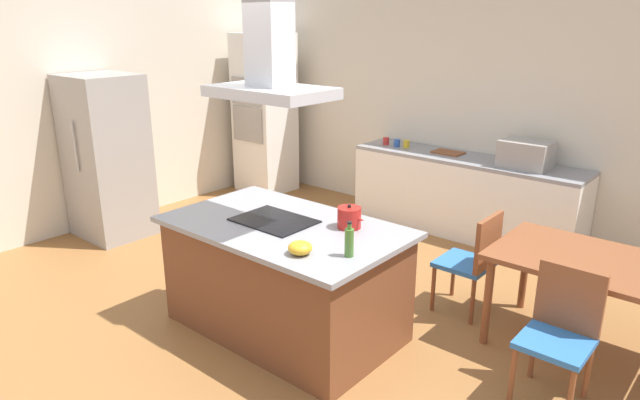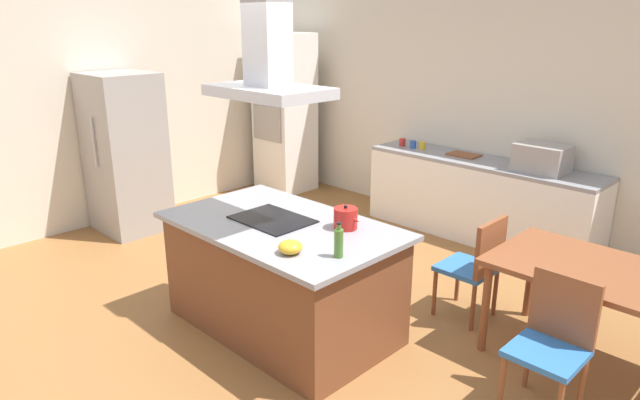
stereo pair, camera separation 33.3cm
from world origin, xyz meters
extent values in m
plane|color=#936033|center=(0.00, 1.50, 0.00)|extent=(16.00, 16.00, 0.00)
cube|color=beige|center=(0.00, 3.25, 1.35)|extent=(7.20, 0.10, 2.70)
cube|color=beige|center=(-3.45, 1.00, 1.35)|extent=(0.10, 8.80, 2.70)
cube|color=brown|center=(0.00, 0.00, 0.43)|extent=(1.75, 1.02, 0.86)
cube|color=gray|center=(0.00, 0.00, 0.88)|extent=(1.85, 1.12, 0.04)
cube|color=black|center=(-0.10, 0.00, 0.91)|extent=(0.60, 0.44, 0.01)
cylinder|color=#B21E19|center=(0.42, 0.27, 0.98)|extent=(0.18, 0.18, 0.16)
sphere|color=black|center=(0.42, 0.27, 1.07)|extent=(0.03, 0.03, 0.03)
cone|color=#B21E19|center=(0.53, 0.27, 0.99)|extent=(0.06, 0.03, 0.04)
cylinder|color=#47722D|center=(0.75, -0.16, 1.00)|extent=(0.06, 0.06, 0.19)
cylinder|color=#47722D|center=(0.75, -0.16, 1.11)|extent=(0.03, 0.03, 0.04)
cylinder|color=black|center=(0.75, -0.16, 1.14)|extent=(0.03, 0.03, 0.01)
ellipsoid|color=gold|center=(0.48, -0.34, 0.95)|extent=(0.16, 0.16, 0.09)
cube|color=white|center=(0.09, 2.88, 0.43)|extent=(2.64, 0.62, 0.86)
cube|color=gray|center=(0.09, 2.88, 0.88)|extent=(2.64, 0.62, 0.04)
cube|color=#9E9993|center=(0.75, 2.88, 1.04)|extent=(0.50, 0.38, 0.28)
cylinder|color=red|center=(-0.98, 2.85, 0.95)|extent=(0.08, 0.08, 0.09)
cylinder|color=#2D56B2|center=(-0.82, 2.84, 0.95)|extent=(0.08, 0.08, 0.09)
cylinder|color=gold|center=(-0.70, 2.87, 0.95)|extent=(0.08, 0.08, 0.09)
cube|color=brown|center=(-0.17, 2.93, 0.91)|extent=(0.34, 0.24, 0.02)
cube|color=white|center=(-2.90, 2.65, 1.10)|extent=(0.70, 0.64, 2.20)
cube|color=#9E9993|center=(-2.90, 2.32, 1.45)|extent=(0.56, 0.02, 0.36)
cube|color=#9E9993|center=(-2.90, 2.32, 1.00)|extent=(0.56, 0.02, 0.48)
cube|color=#9E9993|center=(-2.98, 0.25, 0.91)|extent=(0.80, 0.70, 1.82)
cylinder|color=beige|center=(-2.93, -0.12, 1.10)|extent=(0.02, 0.02, 0.55)
cube|color=brown|center=(1.93, 1.21, 0.73)|extent=(1.40, 0.90, 0.04)
cylinder|color=brown|center=(1.31, 0.84, 0.35)|extent=(0.06, 0.06, 0.71)
cylinder|color=brown|center=(1.31, 1.58, 0.35)|extent=(0.06, 0.06, 0.71)
cube|color=#2D6BB7|center=(1.93, 0.46, 0.43)|extent=(0.42, 0.42, 0.04)
cube|color=brown|center=(1.93, 0.65, 0.67)|extent=(0.42, 0.04, 0.44)
cylinder|color=brown|center=(2.11, 0.28, 0.21)|extent=(0.04, 0.04, 0.41)
cylinder|color=brown|center=(1.75, 0.28, 0.21)|extent=(0.04, 0.04, 0.41)
cylinder|color=brown|center=(2.11, 0.64, 0.21)|extent=(0.04, 0.04, 0.41)
cylinder|color=brown|center=(1.75, 0.64, 0.21)|extent=(0.04, 0.04, 0.41)
cube|color=#2D6BB7|center=(0.93, 1.21, 0.43)|extent=(0.42, 0.42, 0.04)
cube|color=brown|center=(1.12, 1.21, 0.67)|extent=(0.04, 0.42, 0.44)
cylinder|color=brown|center=(0.75, 1.03, 0.21)|extent=(0.04, 0.04, 0.41)
cylinder|color=brown|center=(0.75, 1.39, 0.21)|extent=(0.04, 0.04, 0.41)
cylinder|color=brown|center=(1.11, 1.03, 0.21)|extent=(0.04, 0.04, 0.41)
cylinder|color=brown|center=(1.11, 1.39, 0.21)|extent=(0.04, 0.04, 0.41)
cube|color=#ADADB2|center=(-0.10, 0.00, 1.89)|extent=(0.90, 0.55, 0.08)
cube|color=#ADADB2|center=(-0.10, 0.00, 2.28)|extent=(0.28, 0.24, 0.70)
camera|label=1|loc=(2.81, -2.90, 2.41)|focal=31.68mm
camera|label=2|loc=(3.06, -2.67, 2.41)|focal=31.68mm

